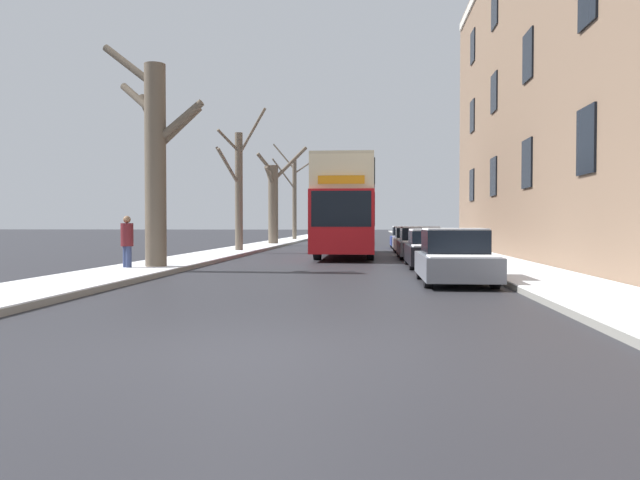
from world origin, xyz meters
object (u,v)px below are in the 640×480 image
(bare_tree_left_2, at_px, (274,200))
(parked_car_3, at_px, (411,240))
(bare_tree_left_0, at_px, (155,158))
(oncoming_van, at_px, (331,226))
(bare_tree_left_3, at_px, (294,195))
(parked_car_0, at_px, (455,258))
(parked_car_1, at_px, (432,249))
(pedestrian_left_sidewalk, at_px, (127,241))
(parked_car_2, at_px, (420,244))
(double_decker_bus, at_px, (347,204))
(parked_car_4, at_px, (406,238))
(bare_tree_left_1, at_px, (238,187))

(bare_tree_left_2, distance_m, parked_car_3, 12.90)
(bare_tree_left_0, bearing_deg, oncoming_van, 82.62)
(bare_tree_left_3, xyz_separation_m, parked_car_0, (9.05, -39.28, -3.46))
(parked_car_1, xyz_separation_m, pedestrian_left_sidewalk, (-9.67, -3.16, 0.34))
(parked_car_0, relative_size, parked_car_1, 0.85)
(bare_tree_left_0, height_order, bare_tree_left_2, bare_tree_left_0)
(parked_car_2, bearing_deg, pedestrian_left_sidewalk, -137.40)
(bare_tree_left_3, bearing_deg, bare_tree_left_0, -89.88)
(pedestrian_left_sidewalk, bearing_deg, bare_tree_left_3, -52.97)
(double_decker_bus, distance_m, pedestrian_left_sidewalk, 12.53)
(parked_car_3, bearing_deg, bare_tree_left_0, -121.52)
(bare_tree_left_2, xyz_separation_m, parked_car_4, (8.93, -3.63, -2.57))
(bare_tree_left_3, xyz_separation_m, double_decker_bus, (5.78, -25.87, -1.65))
(parked_car_0, xyz_separation_m, parked_car_1, (0.00, 5.90, -0.01))
(bare_tree_left_2, bearing_deg, parked_car_2, -59.74)
(double_decker_bus, relative_size, pedestrian_left_sidewalk, 6.40)
(bare_tree_left_3, xyz_separation_m, pedestrian_left_sidewalk, (-0.62, -36.54, -3.14))
(parked_car_1, distance_m, parked_car_2, 5.73)
(parked_car_1, height_order, parked_car_2, parked_car_2)
(oncoming_van, bearing_deg, bare_tree_left_2, -125.81)
(bare_tree_left_3, bearing_deg, parked_car_0, -77.02)
(bare_tree_left_2, height_order, double_decker_bus, bare_tree_left_2)
(bare_tree_left_1, bearing_deg, bare_tree_left_3, 90.19)
(parked_car_3, distance_m, parked_car_4, 5.31)
(parked_car_0, height_order, parked_car_2, parked_car_0)
(pedestrian_left_sidewalk, bearing_deg, bare_tree_left_2, -53.75)
(parked_car_3, bearing_deg, parked_car_0, -90.00)
(parked_car_1, bearing_deg, oncoming_van, 101.39)
(bare_tree_left_0, relative_size, bare_tree_left_1, 1.00)
(bare_tree_left_2, relative_size, oncoming_van, 1.26)
(parked_car_0, height_order, parked_car_3, parked_car_0)
(bare_tree_left_2, distance_m, parked_car_1, 23.01)
(parked_car_0, xyz_separation_m, parked_car_3, (-0.00, 18.00, -0.02))
(parked_car_2, bearing_deg, bare_tree_left_1, 155.69)
(bare_tree_left_1, bearing_deg, parked_car_1, -47.48)
(oncoming_van, bearing_deg, parked_car_3, -69.43)
(bare_tree_left_1, bearing_deg, parked_car_4, 40.34)
(double_decker_bus, height_order, oncoming_van, double_decker_bus)
(parked_car_2, height_order, parked_car_3, parked_car_2)
(parked_car_2, relative_size, parked_car_3, 1.02)
(parked_car_4, bearing_deg, oncoming_van, 121.13)
(parked_car_4, xyz_separation_m, pedestrian_left_sidewalk, (-9.67, -20.57, 0.33))
(double_decker_bus, distance_m, parked_car_1, 8.40)
(parked_car_3, bearing_deg, bare_tree_left_1, -165.56)
(bare_tree_left_3, relative_size, parked_car_1, 1.91)
(parked_car_1, relative_size, pedestrian_left_sidewalk, 2.61)
(parked_car_0, bearing_deg, bare_tree_left_2, 108.34)
(bare_tree_left_2, distance_m, bare_tree_left_3, 12.37)
(bare_tree_left_3, relative_size, parked_car_3, 2.10)
(bare_tree_left_0, bearing_deg, pedestrian_left_sidewalk, -138.35)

